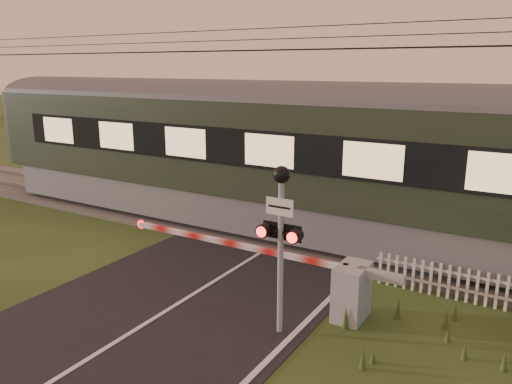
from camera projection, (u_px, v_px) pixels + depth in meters
The scene contains 7 objects.
ground at pixel (137, 330), 9.85m from camera, with size 160.00×160.00×0.00m, color #273A16.
road at pixel (129, 335), 9.65m from camera, with size 6.00×140.00×0.03m.
track_bed at pixel (288, 234), 15.24m from camera, with size 140.00×3.40×0.39m.
overhead_wires at pixel (291, 41), 13.85m from camera, with size 120.00×0.62×0.62m.
boom_gate at pixel (338, 285), 10.33m from camera, with size 6.93×0.89×1.19m.
crossing_signal at pixel (281, 221), 9.22m from camera, with size 0.84×0.35×3.32m.
picket_fence at pixel (444, 281), 11.14m from camera, with size 3.11×0.07×0.80m.
Camera 1 is at (6.58, -6.41, 5.07)m, focal length 35.00 mm.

